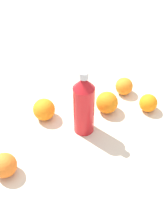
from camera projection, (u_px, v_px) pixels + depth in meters
ground_plane at (89, 130)px, 1.05m from camera, size 2.40×2.40×0.00m
water_bottle at (84, 104)px, 0.98m from camera, size 0.07×0.07×0.25m
orange_0 at (107, 103)px, 1.10m from camera, size 0.08×0.08×0.08m
orange_1 at (148, 103)px, 1.10m from camera, size 0.07×0.07×0.07m
orange_2 at (4, 165)px, 0.90m from camera, size 0.08×0.08×0.08m
orange_3 at (124, 86)px, 1.17m from camera, size 0.07×0.07×0.07m
orange_4 at (44, 110)px, 1.07m from camera, size 0.08×0.08×0.08m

